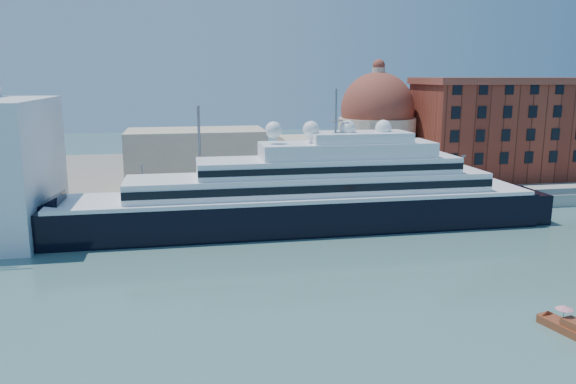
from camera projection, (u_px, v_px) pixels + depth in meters
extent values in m
plane|color=#396362|center=(363.00, 273.00, 74.35)|extent=(400.00, 400.00, 0.00)
cube|color=gray|center=(307.00, 206.00, 106.80)|extent=(180.00, 10.00, 2.50)
cube|color=slate|center=(273.00, 172.00, 146.30)|extent=(260.00, 72.00, 2.00)
cube|color=slate|center=(313.00, 202.00, 102.10)|extent=(180.00, 0.10, 1.20)
cube|color=black|center=(298.00, 216.00, 95.27)|extent=(81.77, 12.58, 6.81)
cone|color=black|center=(29.00, 228.00, 87.44)|extent=(10.48, 12.58, 12.58)
cube|color=black|center=(516.00, 207.00, 102.76)|extent=(6.29, 11.53, 6.29)
cube|color=white|center=(298.00, 195.00, 94.52)|extent=(79.67, 12.79, 0.63)
cube|color=white|center=(311.00, 183.00, 94.52)|extent=(60.80, 10.48, 3.14)
cube|color=black|center=(318.00, 189.00, 89.48)|extent=(60.80, 0.15, 1.26)
cube|color=white|center=(329.00, 166.00, 94.50)|extent=(44.03, 9.43, 2.73)
cube|color=white|center=(347.00, 150.00, 94.54)|extent=(29.35, 8.39, 2.52)
cube|color=white|center=(359.00, 137.00, 94.50)|extent=(16.77, 7.34, 1.68)
cylinder|color=slate|center=(336.00, 111.00, 92.84)|extent=(0.31, 0.31, 7.34)
sphere|color=white|center=(274.00, 130.00, 91.52)|extent=(2.73, 2.73, 2.73)
sphere|color=white|center=(311.00, 129.00, 92.67)|extent=(2.73, 2.73, 2.73)
sphere|color=white|center=(348.00, 129.00, 93.82)|extent=(2.73, 2.73, 2.73)
sphere|color=white|center=(383.00, 128.00, 94.96)|extent=(2.73, 2.73, 2.73)
cube|color=white|center=(80.00, 238.00, 88.29)|extent=(10.92, 5.11, 1.40)
cube|color=white|center=(91.00, 230.00, 88.64)|extent=(3.80, 2.71, 1.05)
cube|color=maroon|center=(566.00, 329.00, 57.19)|extent=(3.27, 6.23, 0.99)
cube|color=maroon|center=(576.00, 325.00, 56.14)|extent=(2.10, 2.77, 0.79)
cylinder|color=slate|center=(564.00, 315.00, 57.39)|extent=(0.06, 0.06, 1.58)
cone|color=red|center=(564.00, 307.00, 57.21)|extent=(1.78, 1.78, 0.40)
cube|color=maroon|center=(508.00, 131.00, 131.21)|extent=(42.00, 18.00, 22.00)
cube|color=brown|center=(511.00, 81.00, 128.87)|extent=(43.00, 19.00, 1.50)
cylinder|color=beige|center=(376.00, 148.00, 132.33)|extent=(18.00, 18.00, 14.00)
sphere|color=brown|center=(377.00, 109.00, 130.50)|extent=(17.00, 17.00, 17.00)
cylinder|color=beige|center=(379.00, 74.00, 128.87)|extent=(3.00, 3.00, 3.00)
cube|color=beige|center=(321.00, 159.00, 128.26)|extent=(18.00, 14.00, 10.00)
cube|color=beige|center=(196.00, 157.00, 124.88)|extent=(30.00, 16.00, 12.00)
cylinder|color=slate|center=(143.00, 188.00, 97.39)|extent=(0.24, 0.24, 8.00)
cube|color=slate|center=(142.00, 165.00, 96.55)|extent=(0.80, 0.30, 0.25)
cylinder|color=slate|center=(311.00, 182.00, 102.85)|extent=(0.24, 0.24, 8.00)
cube|color=slate|center=(311.00, 160.00, 102.02)|extent=(0.80, 0.30, 0.25)
cylinder|color=slate|center=(462.00, 177.00, 108.32)|extent=(0.24, 0.24, 8.00)
cube|color=slate|center=(464.00, 156.00, 107.48)|extent=(0.80, 0.30, 0.25)
cylinder|color=slate|center=(200.00, 157.00, 100.12)|extent=(0.50, 0.50, 18.00)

